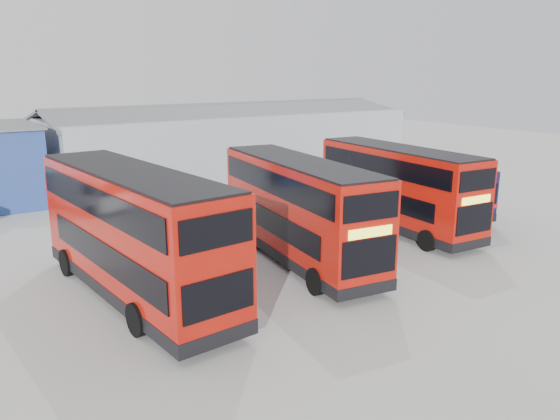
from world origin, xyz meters
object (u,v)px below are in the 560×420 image
at_px(double_decker_centre, 299,212).
at_px(single_decker_blue, 408,184).
at_px(double_decker_right, 397,189).
at_px(maintenance_shed, 229,141).
at_px(double_decker_left, 134,236).

relative_size(double_decker_centre, single_decker_blue, 0.96).
distance_m(double_decker_right, single_decker_blue, 5.11).
bearing_deg(single_decker_blue, double_decker_right, 41.23).
relative_size(maintenance_shed, double_decker_right, 2.81).
height_order(double_decker_left, double_decker_right, double_decker_left).
bearing_deg(double_decker_left, maintenance_shed, -130.67).
xyz_separation_m(maintenance_shed, double_decker_left, (-16.42, -22.36, -0.13)).
bearing_deg(double_decker_right, double_decker_centre, -166.30).
distance_m(maintenance_shed, double_decker_centre, 24.10).
xyz_separation_m(maintenance_shed, double_decker_right, (-1.39, -21.23, -0.35)).
distance_m(double_decker_left, single_decker_blue, 19.58).
bearing_deg(double_decker_left, double_decker_right, 179.93).
bearing_deg(maintenance_shed, single_decker_blue, -81.55).
bearing_deg(double_decker_right, maintenance_shed, 90.92).
distance_m(double_decker_left, double_decker_centre, 7.56).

